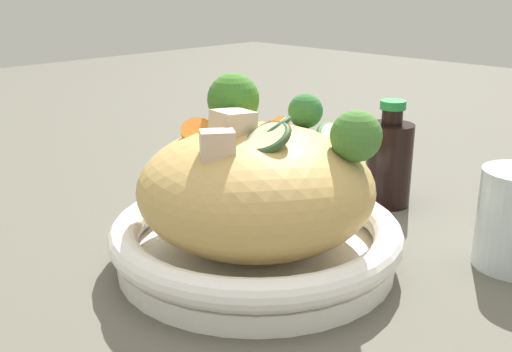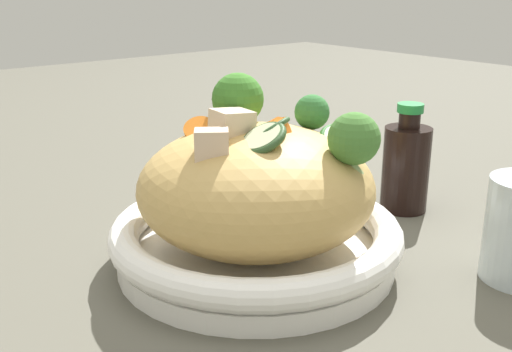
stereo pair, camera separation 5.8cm
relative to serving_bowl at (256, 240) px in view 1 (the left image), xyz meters
The scene contains 8 objects.
ground_plane 0.02m from the serving_bowl, ahead, with size 3.00×3.00×0.00m, color #575449.
serving_bowl is the anchor object (origin of this frame).
noodle_heap 0.05m from the serving_bowl, 141.96° to the left, with size 0.23×0.23×0.12m.
broccoli_florets 0.13m from the serving_bowl, 77.39° to the left, with size 0.19×0.12×0.08m.
carrot_coins 0.11m from the serving_bowl, 147.60° to the right, with size 0.11×0.08×0.03m.
zucchini_slices 0.12m from the serving_bowl, 35.09° to the left, with size 0.10×0.15×0.05m.
chicken_chunks 0.12m from the serving_bowl, 89.21° to the right, with size 0.05×0.07×0.04m.
soy_sauce_bottle 0.23m from the serving_bowl, 89.93° to the left, with size 0.06×0.06×0.13m.
Camera 1 is at (0.39, -0.39, 0.27)m, focal length 42.85 mm.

